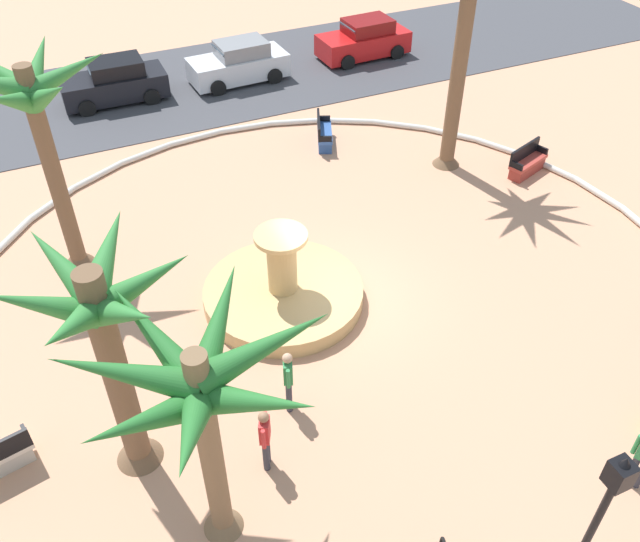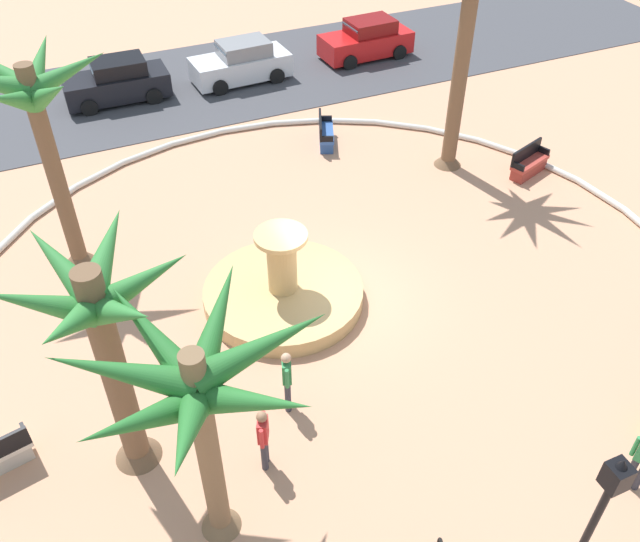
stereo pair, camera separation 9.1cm
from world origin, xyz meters
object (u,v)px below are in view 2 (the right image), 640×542
at_px(fountain, 283,292).
at_px(palm_tree_near_fountain, 470,2).
at_px(parked_car_leftmost, 117,82).
at_px(parked_car_third, 367,40).
at_px(person_cyclist_photo, 263,437).
at_px(person_pedestrian_stroll, 287,378).
at_px(bench_southeast, 325,135).
at_px(parked_car_second, 241,63).
at_px(palm_tree_mid_plaza, 102,329).
at_px(lamppost, 590,528).
at_px(bench_southwest, 529,165).
at_px(palm_tree_far_side, 195,394).
at_px(palm_tree_by_curb, 36,116).

bearing_deg(fountain, palm_tree_near_fountain, 28.33).
height_order(parked_car_leftmost, parked_car_third, same).
bearing_deg(parked_car_leftmost, parked_car_third, -0.73).
height_order(person_cyclist_photo, person_pedestrian_stroll, person_pedestrian_stroll).
relative_size(bench_southeast, parked_car_second, 0.41).
height_order(palm_tree_near_fountain, palm_tree_mid_plaza, palm_tree_near_fountain).
height_order(bench_southeast, lamppost, lamppost).
relative_size(fountain, lamppost, 0.98).
bearing_deg(bench_southwest, parked_car_second, 120.51).
distance_m(parked_car_leftmost, parked_car_second, 5.04).
xyz_separation_m(bench_southeast, parked_car_third, (4.84, 6.33, 0.43)).
height_order(bench_southwest, person_cyclist_photo, person_cyclist_photo).
bearing_deg(person_cyclist_photo, palm_tree_near_fountain, 41.31).
bearing_deg(lamppost, parked_car_third, 70.99).
relative_size(person_cyclist_photo, person_pedestrian_stroll, 0.98).
relative_size(palm_tree_near_fountain, parked_car_third, 1.76).
distance_m(palm_tree_mid_plaza, person_pedestrian_stroll, 4.35).
height_order(fountain, parked_car_leftmost, fountain).
height_order(fountain, person_pedestrian_stroll, fountain).
height_order(person_pedestrian_stroll, parked_car_third, person_pedestrian_stroll).
height_order(palm_tree_far_side, person_cyclist_photo, palm_tree_far_side).
distance_m(bench_southeast, parked_car_third, 7.98).
bearing_deg(parked_car_leftmost, parked_car_second, -2.97).
relative_size(palm_tree_by_curb, palm_tree_far_side, 1.20).
bearing_deg(fountain, person_pedestrian_stroll, -109.86).
relative_size(palm_tree_mid_plaza, lamppost, 1.25).
bearing_deg(palm_tree_far_side, parked_car_third, 56.03).
distance_m(bench_southeast, person_pedestrian_stroll, 11.88).
distance_m(palm_tree_near_fountain, palm_tree_far_side, 14.75).
xyz_separation_m(lamppost, parked_car_second, (1.96, 22.54, -1.71)).
height_order(palm_tree_by_curb, palm_tree_far_side, palm_tree_by_curb).
distance_m(palm_tree_by_curb, lamppost, 14.56).
xyz_separation_m(bench_southeast, bench_southwest, (5.36, -4.58, 0.00)).
height_order(bench_southwest, parked_car_leftmost, parked_car_leftmost).
distance_m(palm_tree_by_curb, parked_car_leftmost, 10.89).
bearing_deg(parked_car_leftmost, lamppost, -82.33).
relative_size(palm_tree_mid_plaza, parked_car_leftmost, 1.32).
height_order(fountain, palm_tree_near_fountain, palm_tree_near_fountain).
distance_m(fountain, parked_car_second, 13.78).
bearing_deg(palm_tree_by_curb, person_pedestrian_stroll, -64.07).
distance_m(fountain, palm_tree_mid_plaza, 6.55).
bearing_deg(parked_car_leftmost, bench_southwest, -44.14).
distance_m(fountain, parked_car_leftmost, 13.70).
bearing_deg(lamppost, palm_tree_by_curb, 115.21).
bearing_deg(bench_southwest, parked_car_leftmost, 135.86).
distance_m(bench_southeast, person_cyclist_photo, 13.40).
relative_size(bench_southwest, person_pedestrian_stroll, 0.98).
bearing_deg(parked_car_second, parked_car_third, 1.19).
bearing_deg(person_cyclist_photo, fountain, 64.19).
relative_size(person_pedestrian_stroll, parked_car_third, 0.42).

